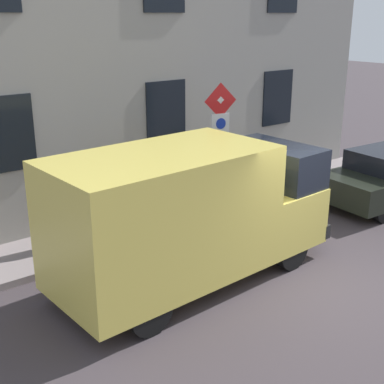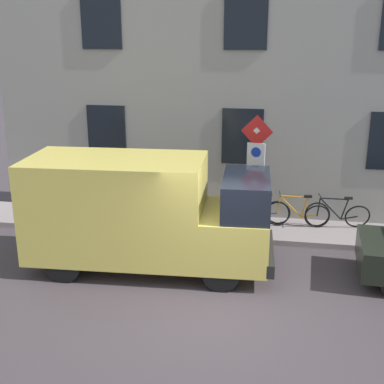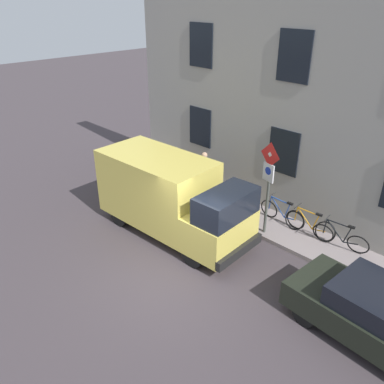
{
  "view_description": "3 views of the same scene",
  "coord_description": "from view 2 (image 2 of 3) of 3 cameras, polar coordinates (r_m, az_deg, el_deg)",
  "views": [
    {
      "loc": [
        -5.16,
        7.08,
        4.62
      ],
      "look_at": [
        3.39,
        0.43,
        0.92
      ],
      "focal_mm": 48.97,
      "sensor_mm": 36.0,
      "label": 1
    },
    {
      "loc": [
        -8.46,
        -0.93,
        5.03
      ],
      "look_at": [
        3.36,
        1.1,
        1.27
      ],
      "focal_mm": 47.29,
      "sensor_mm": 36.0,
      "label": 2
    },
    {
      "loc": [
        -5.74,
        -6.46,
        7.08
      ],
      "look_at": [
        2.22,
        1.52,
        1.36
      ],
      "focal_mm": 36.96,
      "sensor_mm": 36.0,
      "label": 3
    }
  ],
  "objects": [
    {
      "name": "ground_plane",
      "position": [
        9.89,
        3.07,
        -13.19
      ],
      "size": [
        80.0,
        80.0,
        0.0
      ],
      "primitive_type": "plane",
      "color": "#41383C"
    },
    {
      "name": "sidewalk_slab",
      "position": [
        13.57,
        5.15,
        -4.09
      ],
      "size": [
        1.66,
        15.81,
        0.14
      ],
      "primitive_type": "cube",
      "color": "gray",
      "rests_on": "ground_plane"
    },
    {
      "name": "building_facade",
      "position": [
        13.87,
        5.99,
        12.0
      ],
      "size": [
        0.75,
        13.81,
        7.48
      ],
      "color": "gray",
      "rests_on": "ground_plane"
    },
    {
      "name": "sign_post_stacked",
      "position": [
        12.34,
        7.23,
        3.66
      ],
      "size": [
        0.2,
        0.55,
        2.95
      ],
      "color": "#474C47",
      "rests_on": "sidewalk_slab"
    },
    {
      "name": "delivery_van",
      "position": [
        11.08,
        -5.44,
        -2.16
      ],
      "size": [
        2.25,
        5.42,
        2.5
      ],
      "rotation": [
        0.0,
        0.0,
        4.76
      ],
      "color": "#DEC854",
      "rests_on": "ground_plane"
    },
    {
      "name": "bicycle_black",
      "position": [
        13.75,
        16.04,
        -2.48
      ],
      "size": [
        0.5,
        1.72,
        0.89
      ],
      "rotation": [
        0.0,
        0.0,
        1.7
      ],
      "color": "black",
      "rests_on": "sidewalk_slab"
    },
    {
      "name": "bicycle_orange",
      "position": [
        13.66,
        11.76,
        -2.28
      ],
      "size": [
        0.46,
        1.72,
        0.89
      ],
      "rotation": [
        0.0,
        0.0,
        1.63
      ],
      "color": "black",
      "rests_on": "sidewalk_slab"
    },
    {
      "name": "bicycle_blue",
      "position": [
        13.66,
        7.45,
        -2.06
      ],
      "size": [
        0.46,
        1.71,
        0.89
      ],
      "rotation": [
        0.0,
        0.0,
        1.57
      ],
      "color": "black",
      "rests_on": "sidewalk_slab"
    },
    {
      "name": "pedestrian",
      "position": [
        13.67,
        -6.32,
        0.48
      ],
      "size": [
        0.36,
        0.46,
        1.72
      ],
      "rotation": [
        0.0,
        0.0,
        2.86
      ],
      "color": "#262B47",
      "rests_on": "sidewalk_slab"
    }
  ]
}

